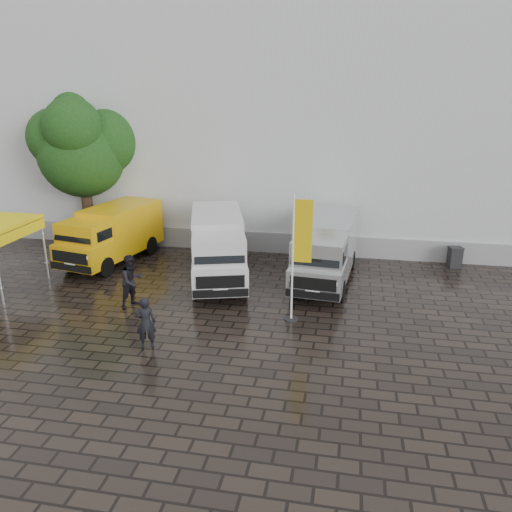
% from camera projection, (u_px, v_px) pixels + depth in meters
% --- Properties ---
extents(ground, '(120.00, 120.00, 0.00)m').
position_uv_depth(ground, '(261.00, 324.00, 17.02)').
color(ground, black).
rests_on(ground, ground).
extents(exhibition_hall, '(44.00, 16.00, 12.00)m').
position_uv_depth(exhibition_hall, '(342.00, 118.00, 29.67)').
color(exhibition_hall, silver).
rests_on(exhibition_hall, ground).
extents(hall_plinth, '(44.00, 0.15, 1.00)m').
position_uv_depth(hall_plinth, '(332.00, 246.00, 23.91)').
color(hall_plinth, gray).
rests_on(hall_plinth, ground).
extents(van_yellow, '(3.12, 5.74, 2.51)m').
position_uv_depth(van_yellow, '(111.00, 236.00, 22.81)').
color(van_yellow, '#DA9F0B').
rests_on(van_yellow, ground).
extents(van_white, '(3.74, 6.52, 2.68)m').
position_uv_depth(van_white, '(218.00, 248.00, 20.73)').
color(van_white, silver).
rests_on(van_white, ground).
extents(van_silver, '(2.56, 6.14, 2.59)m').
position_uv_depth(van_silver, '(326.00, 252.00, 20.46)').
color(van_silver, '#B3B6B8').
rests_on(van_silver, ground).
extents(flagpole, '(0.88, 0.50, 4.44)m').
position_uv_depth(flagpole, '(298.00, 253.00, 16.59)').
color(flagpole, black).
rests_on(flagpole, ground).
extents(tree, '(4.24, 4.27, 7.61)m').
position_uv_depth(tree, '(81.00, 148.00, 24.55)').
color(tree, black).
rests_on(tree, ground).
extents(wheelie_bin, '(0.66, 0.66, 0.94)m').
position_uv_depth(wheelie_bin, '(455.00, 257.00, 22.40)').
color(wheelie_bin, black).
rests_on(wheelie_bin, ground).
extents(person_front, '(0.72, 0.59, 1.69)m').
position_uv_depth(person_front, '(146.00, 323.00, 15.21)').
color(person_front, black).
rests_on(person_front, ground).
extents(person_tent, '(1.12, 1.20, 1.97)m').
position_uv_depth(person_tent, '(132.00, 281.00, 18.17)').
color(person_tent, black).
rests_on(person_tent, ground).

